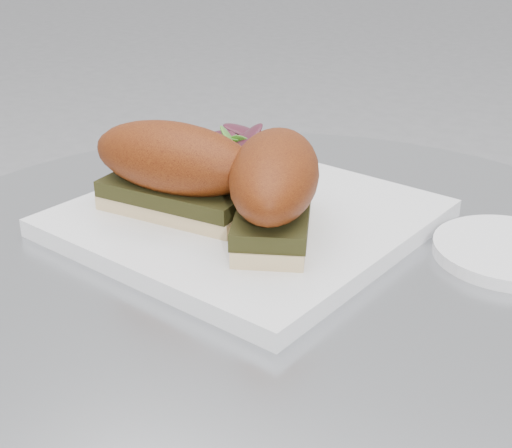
{
  "coord_description": "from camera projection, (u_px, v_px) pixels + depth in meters",
  "views": [
    {
      "loc": [
        0.21,
        -0.45,
        1.0
      ],
      "look_at": [
        -0.02,
        -0.0,
        0.77
      ],
      "focal_mm": 50.0,
      "sensor_mm": 36.0,
      "label": 1
    }
  ],
  "objects": [
    {
      "name": "plate",
      "position": [
        247.0,
        218.0,
        0.63
      ],
      "size": [
        0.33,
        0.33,
        0.02
      ],
      "primitive_type": "cube",
      "rotation": [
        0.0,
        0.0,
        -0.21
      ],
      "color": "white",
      "rests_on": "table"
    },
    {
      "name": "sandwich_left",
      "position": [
        174.0,
        168.0,
        0.6
      ],
      "size": [
        0.16,
        0.08,
        0.08
      ],
      "rotation": [
        0.0,
        0.0,
        -0.03
      ],
      "color": "beige",
      "rests_on": "plate"
    },
    {
      "name": "sandwich_right",
      "position": [
        275.0,
        184.0,
        0.57
      ],
      "size": [
        0.12,
        0.17,
        0.08
      ],
      "rotation": [
        0.0,
        0.0,
        -1.21
      ],
      "color": "beige",
      "rests_on": "plate"
    },
    {
      "name": "salad",
      "position": [
        241.0,
        150.0,
        0.7
      ],
      "size": [
        0.11,
        0.11,
        0.05
      ],
      "primitive_type": null,
      "color": "#598A2D",
      "rests_on": "plate"
    },
    {
      "name": "napkin",
      "position": [
        195.0,
        194.0,
        0.68
      ],
      "size": [
        0.17,
        0.17,
        0.02
      ],
      "primitive_type": null,
      "rotation": [
        0.0,
        0.0,
        -0.43
      ],
      "color": "white",
      "rests_on": "table"
    },
    {
      "name": "saucer",
      "position": [
        509.0,
        251.0,
        0.58
      ],
      "size": [
        0.12,
        0.12,
        0.01
      ],
      "primitive_type": "cylinder",
      "color": "white",
      "rests_on": "table"
    }
  ]
}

